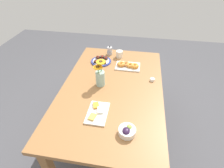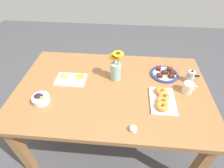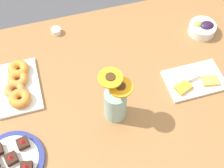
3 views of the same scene
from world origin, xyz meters
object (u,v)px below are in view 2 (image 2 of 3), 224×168
at_px(grape_bowl, 41,99).
at_px(flower_vase, 116,70).
at_px(dining_table, 112,95).
at_px(moka_pot, 190,77).
at_px(croissant_platter, 162,99).
at_px(jam_cup_honey, 133,129).
at_px(coffee_mug, 188,87).
at_px(dessert_plate, 164,74).
at_px(cheese_platter, 71,79).

height_order(grape_bowl, flower_vase, flower_vase).
distance_m(dining_table, moka_pot, 0.69).
relative_size(croissant_platter, jam_cup_honey, 5.83).
bearing_deg(grape_bowl, croissant_platter, 5.09).
relative_size(coffee_mug, grape_bowl, 0.91).
xyz_separation_m(jam_cup_honey, moka_pot, (0.48, 0.54, 0.03)).
xyz_separation_m(dining_table, jam_cup_honey, (0.18, -0.40, 0.10)).
xyz_separation_m(grape_bowl, croissant_platter, (0.92, 0.08, -0.01)).
distance_m(grape_bowl, flower_vase, 0.64).
xyz_separation_m(grape_bowl, flower_vase, (0.55, 0.32, 0.07)).
relative_size(croissant_platter, dessert_plate, 1.15).
bearing_deg(cheese_platter, grape_bowl, -121.20).
bearing_deg(flower_vase, dining_table, -99.84).
xyz_separation_m(dining_table, dessert_plate, (0.46, 0.21, 0.10)).
bearing_deg(cheese_platter, croissant_platter, -13.67).
relative_size(cheese_platter, dessert_plate, 1.06).
xyz_separation_m(grape_bowl, jam_cup_honey, (0.70, -0.20, -0.01)).
bearing_deg(dining_table, jam_cup_honey, -66.28).
distance_m(coffee_mug, grape_bowl, 1.16).
height_order(croissant_platter, jam_cup_honey, croissant_platter).
distance_m(cheese_platter, croissant_platter, 0.78).
distance_m(cheese_platter, dessert_plate, 0.84).
relative_size(croissant_platter, moka_pot, 2.35).
height_order(jam_cup_honey, flower_vase, flower_vase).
distance_m(coffee_mug, croissant_platter, 0.25).
height_order(coffee_mug, jam_cup_honey, coffee_mug).
xyz_separation_m(croissant_platter, jam_cup_honey, (-0.22, -0.28, -0.01)).
bearing_deg(cheese_platter, flower_vase, 8.59).
xyz_separation_m(dining_table, croissant_platter, (0.40, -0.12, 0.11)).
bearing_deg(cheese_platter, moka_pot, 4.33).
xyz_separation_m(coffee_mug, cheese_platter, (-0.97, 0.06, -0.03)).
relative_size(dining_table, moka_pot, 13.45).
bearing_deg(coffee_mug, jam_cup_honey, -136.94).
relative_size(jam_cup_honey, dessert_plate, 0.20).
bearing_deg(dining_table, dessert_plate, 24.84).
bearing_deg(cheese_platter, dessert_plate, 10.20).
bearing_deg(dessert_plate, coffee_mug, -53.29).
xyz_separation_m(cheese_platter, jam_cup_honey, (0.54, -0.46, 0.00)).
height_order(croissant_platter, dessert_plate, dessert_plate).
bearing_deg(moka_pot, coffee_mug, -109.66).
relative_size(dessert_plate, moka_pot, 2.05).
relative_size(grape_bowl, croissant_platter, 0.47).
distance_m(coffee_mug, jam_cup_honey, 0.60).
distance_m(dining_table, grape_bowl, 0.57).
bearing_deg(coffee_mug, grape_bowl, -169.52).
height_order(dining_table, grape_bowl, grape_bowl).
xyz_separation_m(dessert_plate, moka_pot, (0.20, -0.07, 0.04)).
xyz_separation_m(dining_table, coffee_mug, (0.61, 0.01, 0.13)).
bearing_deg(coffee_mug, flower_vase, 168.99).
height_order(dining_table, jam_cup_honey, jam_cup_honey).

